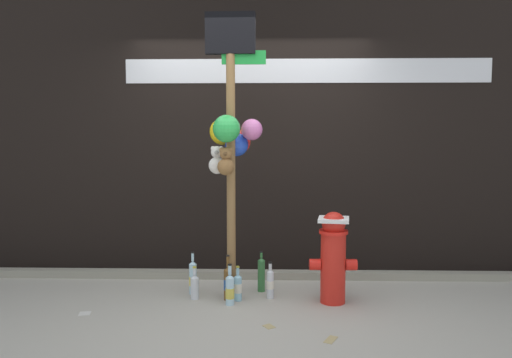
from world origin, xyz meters
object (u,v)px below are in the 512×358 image
bottle_1 (228,283)px  bottle_2 (195,286)px  bottle_0 (193,278)px  bottle_4 (261,274)px  bottle_3 (238,287)px  fire_hydrant (333,255)px  bottle_6 (230,290)px  memorial_post (231,129)px  bottle_5 (270,283)px

bottle_1 → bottle_2: bottle_1 is taller
bottle_0 → bottle_4: bearing=8.5°
bottle_3 → fire_hydrant: bearing=-1.7°
bottle_0 → bottle_1: bottle_1 is taller
bottle_0 → bottle_4: size_ratio=1.03×
bottle_3 → bottle_4: bearing=52.7°
bottle_3 → bottle_6: size_ratio=0.87×
bottle_2 → bottle_4: bottle_4 is taller
bottle_6 → fire_hydrant: bearing=5.5°
memorial_post → bottle_6: memorial_post is taller
bottle_1 → bottle_4: bearing=41.0°
memorial_post → bottle_4: size_ratio=6.59×
fire_hydrant → bottle_0: bearing=171.1°
fire_hydrant → bottle_2: 1.28m
fire_hydrant → bottle_1: bearing=177.6°
bottle_4 → bottle_5: size_ratio=1.15×
bottle_3 → bottle_5: size_ratio=0.94×
bottle_0 → bottle_5: 0.73m
fire_hydrant → bottle_2: size_ratio=2.71×
fire_hydrant → bottle_4: (-0.64, 0.30, -0.26)m
memorial_post → bottle_5: 1.44m
bottle_0 → bottle_1: size_ratio=0.97×
bottle_3 → bottle_5: (0.29, 0.07, 0.01)m
bottle_5 → bottle_2: bearing=-176.5°
fire_hydrant → bottle_3: 0.90m
memorial_post → bottle_5: (0.36, -0.07, -1.40)m
bottle_4 → fire_hydrant: bearing=-24.9°
bottle_5 → bottle_6: size_ratio=0.92×
memorial_post → fire_hydrant: (0.91, -0.17, -1.11)m
fire_hydrant → bottle_3: size_ratio=2.58×
fire_hydrant → bottle_4: size_ratio=2.10×
fire_hydrant → bottle_6: bearing=-174.5°
fire_hydrant → bottle_3: bearing=178.3°
memorial_post → bottle_0: memorial_post is taller
bottle_2 → bottle_4: bearing=21.7°
bottle_4 → bottle_0: bearing=-171.5°
memorial_post → bottle_6: (0.00, -0.26, -1.40)m
bottle_2 → bottle_1: bearing=-3.5°
fire_hydrant → bottle_2: bearing=177.3°
bottle_1 → bottle_3: 0.10m
bottle_2 → bottle_3: 0.39m
bottle_2 → bottle_6: bottle_6 is taller
bottle_0 → bottle_2: size_ratio=1.34×
bottle_2 → bottle_0: bearing=104.8°
memorial_post → bottle_2: (-0.33, -0.11, -1.42)m
bottle_1 → bottle_6: (0.03, -0.13, -0.02)m
bottle_0 → bottle_5: size_ratio=1.19×
bottle_3 → bottle_6: bearing=-118.9°
fire_hydrant → bottle_6: 0.96m
bottle_2 → bottle_5: (0.68, 0.04, 0.02)m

